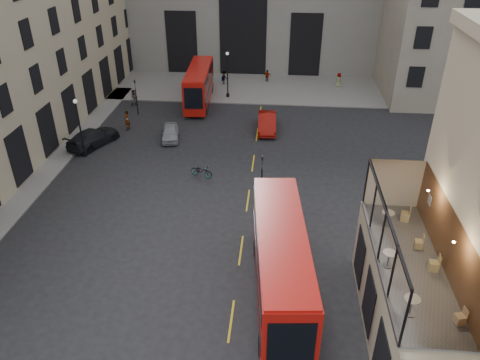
# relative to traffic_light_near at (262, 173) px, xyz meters

# --- Properties ---
(ground) EXTENTS (140.00, 140.00, 0.00)m
(ground) POSITION_rel_traffic_light_near_xyz_m (1.00, -12.00, -2.42)
(ground) COLOR black
(ground) RESTS_ON ground
(host_frontage) EXTENTS (3.00, 11.00, 4.50)m
(host_frontage) POSITION_rel_traffic_light_near_xyz_m (7.50, -12.00, -0.17)
(host_frontage) COLOR tan
(host_frontage) RESTS_ON ground
(cafe_floor) EXTENTS (3.00, 10.00, 0.10)m
(cafe_floor) POSITION_rel_traffic_light_near_xyz_m (7.50, -12.00, 2.12)
(cafe_floor) COLOR slate
(cafe_floor) RESTS_ON host_frontage
(pavement_far) EXTENTS (40.00, 12.00, 0.12)m
(pavement_far) POSITION_rel_traffic_light_near_xyz_m (-5.00, 26.00, -2.36)
(pavement_far) COLOR slate
(pavement_far) RESTS_ON ground
(traffic_light_near) EXTENTS (0.16, 0.20, 3.80)m
(traffic_light_near) POSITION_rel_traffic_light_near_xyz_m (0.00, 0.00, 0.00)
(traffic_light_near) COLOR black
(traffic_light_near) RESTS_ON ground
(traffic_light_far) EXTENTS (0.16, 0.20, 3.80)m
(traffic_light_far) POSITION_rel_traffic_light_near_xyz_m (-14.00, 16.00, 0.00)
(traffic_light_far) COLOR black
(traffic_light_far) RESTS_ON ground
(street_lamp_a) EXTENTS (0.36, 0.36, 5.33)m
(street_lamp_a) POSITION_rel_traffic_light_near_xyz_m (-16.00, 6.00, -0.03)
(street_lamp_a) COLOR black
(street_lamp_a) RESTS_ON ground
(street_lamp_b) EXTENTS (0.36, 0.36, 5.33)m
(street_lamp_b) POSITION_rel_traffic_light_near_xyz_m (-5.00, 22.00, -0.03)
(street_lamp_b) COLOR black
(street_lamp_b) RESTS_ON ground
(bus_near) EXTENTS (3.63, 11.57, 4.54)m
(bus_near) POSITION_rel_traffic_light_near_xyz_m (1.50, -9.90, 0.13)
(bus_near) COLOR red
(bus_near) RESTS_ON ground
(bus_far) EXTENTS (2.82, 10.23, 4.04)m
(bus_far) POSITION_rel_traffic_light_near_xyz_m (-7.97, 20.01, -0.16)
(bus_far) COLOR #B3120C
(bus_far) RESTS_ON ground
(car_a) EXTENTS (2.24, 4.10, 1.32)m
(car_a) POSITION_rel_traffic_light_near_xyz_m (-9.19, 10.27, -1.76)
(car_a) COLOR #94979C
(car_a) RESTS_ON ground
(car_b) EXTENTS (1.95, 5.07, 1.65)m
(car_b) POSITION_rel_traffic_light_near_xyz_m (-0.11, 13.09, -1.60)
(car_b) COLOR #981009
(car_b) RESTS_ON ground
(car_c) EXTENTS (4.28, 5.86, 1.58)m
(car_c) POSITION_rel_traffic_light_near_xyz_m (-16.00, 8.32, -1.64)
(car_c) COLOR black
(car_c) RESTS_ON ground
(bicycle) EXTENTS (2.01, 1.24, 1.00)m
(bicycle) POSITION_rel_traffic_light_near_xyz_m (-5.06, 3.33, -1.93)
(bicycle) COLOR gray
(bicycle) RESTS_ON ground
(cyclist) EXTENTS (0.41, 0.61, 1.62)m
(cyclist) POSITION_rel_traffic_light_near_xyz_m (0.12, -3.26, -1.61)
(cyclist) COLOR #DCFF1A
(cyclist) RESTS_ON ground
(pedestrian_a) EXTENTS (1.04, 0.91, 1.82)m
(pedestrian_a) POSITION_rel_traffic_light_near_xyz_m (-15.07, 18.52, -1.52)
(pedestrian_a) COLOR gray
(pedestrian_a) RESTS_ON ground
(pedestrian_b) EXTENTS (1.12, 1.33, 1.79)m
(pedestrian_b) POSITION_rel_traffic_light_near_xyz_m (-5.96, 26.47, -1.53)
(pedestrian_b) COLOR gray
(pedestrian_b) RESTS_ON ground
(pedestrian_c) EXTENTS (0.97, 0.46, 1.61)m
(pedestrian_c) POSITION_rel_traffic_light_near_xyz_m (-0.66, 28.00, -1.62)
(pedestrian_c) COLOR gray
(pedestrian_c) RESTS_ON ground
(pedestrian_d) EXTENTS (0.99, 1.03, 1.79)m
(pedestrian_d) POSITION_rel_traffic_light_near_xyz_m (8.15, 26.94, -1.53)
(pedestrian_d) COLOR gray
(pedestrian_d) RESTS_ON ground
(pedestrian_e) EXTENTS (0.64, 0.82, 1.98)m
(pedestrian_e) POSITION_rel_traffic_light_near_xyz_m (-13.91, 12.03, -1.44)
(pedestrian_e) COLOR gray
(pedestrian_e) RESTS_ON ground
(cafe_table_near) EXTENTS (0.67, 0.67, 0.84)m
(cafe_table_near) POSITION_rel_traffic_light_near_xyz_m (6.78, -15.23, 2.73)
(cafe_table_near) COLOR beige
(cafe_table_near) RESTS_ON cafe_floor
(cafe_table_mid) EXTENTS (0.63, 0.63, 0.79)m
(cafe_table_mid) POSITION_rel_traffic_light_near_xyz_m (6.42, -12.26, 2.70)
(cafe_table_mid) COLOR silver
(cafe_table_mid) RESTS_ON cafe_floor
(cafe_table_far) EXTENTS (0.65, 0.65, 0.81)m
(cafe_table_far) POSITION_rel_traffic_light_near_xyz_m (6.96, -8.93, 2.71)
(cafe_table_far) COLOR beige
(cafe_table_far) RESTS_ON cafe_floor
(cafe_chair_a) EXTENTS (0.44, 0.44, 0.75)m
(cafe_chair_a) POSITION_rel_traffic_light_near_xyz_m (8.66, -15.56, 2.40)
(cafe_chair_a) COLOR #D7AF7C
(cafe_chair_a) RESTS_ON cafe_floor
(cafe_chair_b) EXTENTS (0.48, 0.48, 0.86)m
(cafe_chair_b) POSITION_rel_traffic_light_near_xyz_m (8.47, -12.36, 2.44)
(cafe_chair_b) COLOR tan
(cafe_chair_b) RESTS_ON cafe_floor
(cafe_chair_c) EXTENTS (0.43, 0.43, 0.77)m
(cafe_chair_c) POSITION_rel_traffic_light_near_xyz_m (8.18, -10.74, 2.41)
(cafe_chair_c) COLOR tan
(cafe_chair_c) RESTS_ON cafe_floor
(cafe_chair_d) EXTENTS (0.53, 0.53, 0.89)m
(cafe_chair_d) POSITION_rel_traffic_light_near_xyz_m (8.03, -8.40, 2.45)
(cafe_chair_d) COLOR tan
(cafe_chair_d) RESTS_ON cafe_floor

